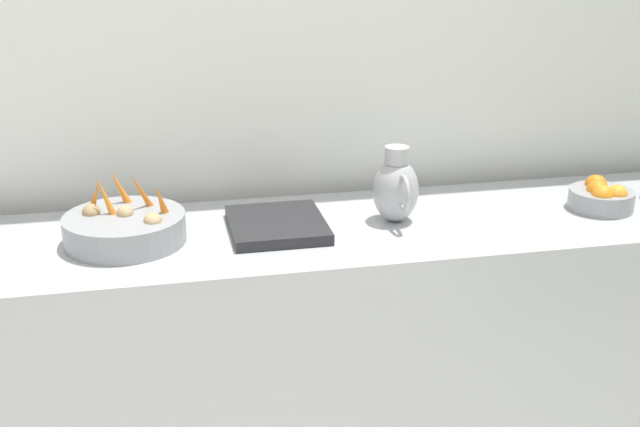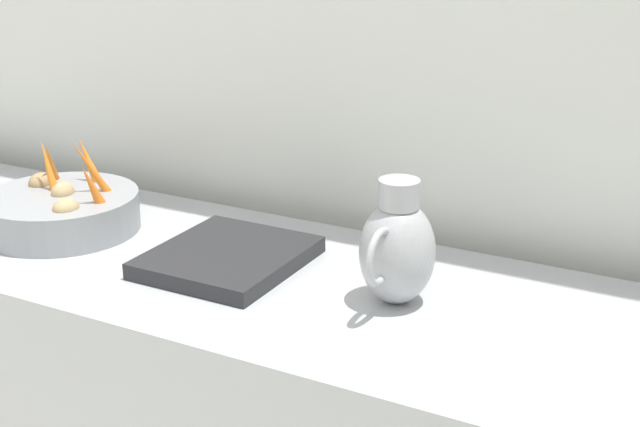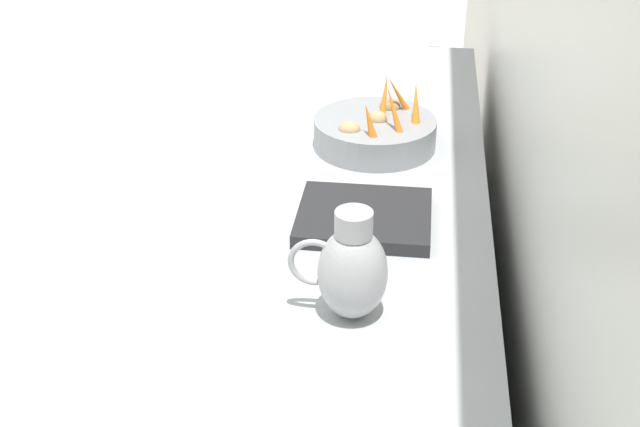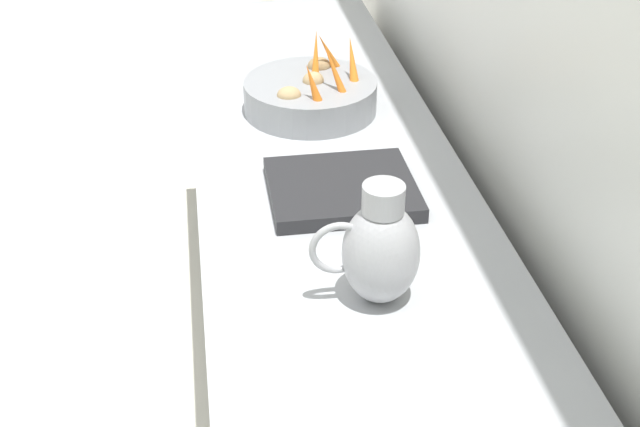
# 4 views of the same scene
# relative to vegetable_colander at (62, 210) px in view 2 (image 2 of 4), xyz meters

# --- Properties ---
(vegetable_colander) EXTENTS (0.37, 0.37, 0.22)m
(vegetable_colander) POSITION_rel_vegetable_colander_xyz_m (0.00, 0.00, 0.00)
(vegetable_colander) COLOR gray
(vegetable_colander) RESTS_ON prep_counter
(metal_pitcher_tall) EXTENTS (0.21, 0.15, 0.25)m
(metal_pitcher_tall) POSITION_rel_vegetable_colander_xyz_m (-0.01, 0.87, 0.07)
(metal_pitcher_tall) COLOR #A3A3A8
(metal_pitcher_tall) RESTS_ON prep_counter
(counter_sink_basin) EXTENTS (0.34, 0.30, 0.04)m
(counter_sink_basin) POSITION_rel_vegetable_colander_xyz_m (-0.00, 0.47, -0.03)
(counter_sink_basin) COLOR #232326
(counter_sink_basin) RESTS_ON prep_counter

